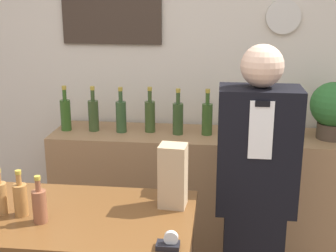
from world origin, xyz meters
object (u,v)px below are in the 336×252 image
shopkeeper (255,199)px  potted_plant (333,108)px  paper_bag (173,176)px  tape_dispenser (169,243)px

shopkeeper → potted_plant: shopkeeper is taller
paper_bag → tape_dispenser: paper_bag is taller
potted_plant → shopkeeper: bearing=-127.5°
shopkeeper → paper_bag: (-0.40, -0.36, 0.26)m
tape_dispenser → paper_bag: bearing=93.7°
potted_plant → tape_dispenser: 1.68m
potted_plant → paper_bag: 1.39m
shopkeeper → potted_plant: (0.52, 0.67, 0.35)m
potted_plant → paper_bag: size_ratio=1.26×
potted_plant → tape_dispenser: potted_plant is taller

